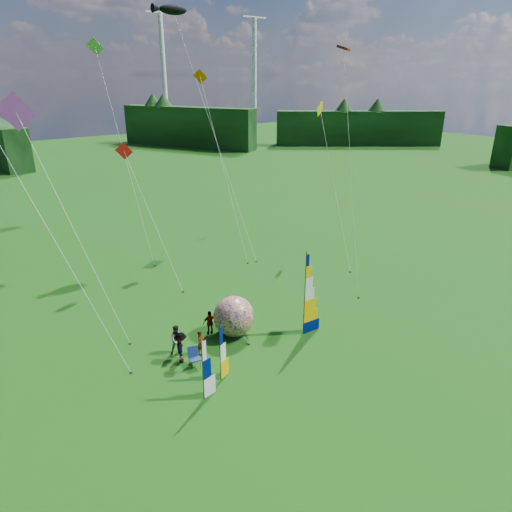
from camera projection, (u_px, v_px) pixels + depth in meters
ground at (313, 361)px, 26.20m from camera, size 220.00×220.00×0.00m
treeline_ring at (316, 299)px, 24.72m from camera, size 210.00×210.00×8.00m
turbine_left at (254, 76)px, 130.22m from camera, size 8.00×1.20×30.00m
turbine_right at (164, 76)px, 120.98m from camera, size 8.00×1.20×30.00m
feather_banner_main at (305, 296)px, 27.91m from camera, size 1.46×0.23×5.42m
side_banner_left at (220, 355)px, 24.01m from camera, size 0.89×0.37×3.19m
side_banner_far at (203, 371)px, 22.53m from camera, size 0.99×0.24×3.34m
bol_inflatable at (234, 316)px, 28.45m from camera, size 2.85×2.85×2.57m
spectator_a at (201, 343)px, 26.58m from camera, size 0.66×0.58×1.52m
spectator_b at (177, 340)px, 26.63m from camera, size 0.97×0.65×1.82m
spectator_c at (181, 347)px, 25.85m from camera, size 0.97×1.26×1.85m
spectator_d at (210, 322)px, 28.69m from camera, size 1.00×0.61×1.60m
camp_chair at (195, 357)px, 25.54m from camera, size 0.80×0.80×1.14m
kite_whale at (213, 124)px, 40.71m from camera, size 5.13×16.37×22.47m
kite_rainbow_delta at (71, 213)px, 27.23m from camera, size 9.02×13.12×15.25m
kite_parafoil at (352, 160)px, 33.53m from camera, size 10.79×12.18×18.94m
small_kite_red at (152, 213)px, 34.76m from camera, size 3.45×9.36×10.96m
small_kite_orange at (223, 163)px, 39.98m from camera, size 5.83×10.84×16.24m
small_kite_yellow at (335, 180)px, 39.62m from camera, size 10.31×12.48×13.63m
small_kite_pink at (44, 215)px, 23.58m from camera, size 8.05×11.07×17.14m
small_kite_green at (123, 146)px, 39.88m from camera, size 8.12×13.51×18.94m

